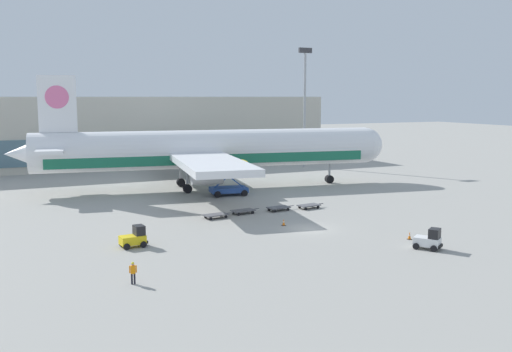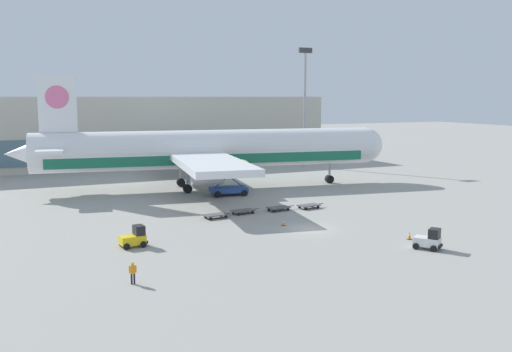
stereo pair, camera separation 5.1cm
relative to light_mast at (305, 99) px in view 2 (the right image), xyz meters
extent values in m
plane|color=#9E9B93|center=(-26.60, -48.16, -13.62)|extent=(400.00, 400.00, 0.00)
cube|color=#BCB7A8|center=(-34.83, 19.55, -6.62)|extent=(90.00, 18.00, 14.00)
cube|color=slate|center=(-34.83, 10.45, -9.77)|extent=(88.20, 0.20, 4.90)
cylinder|color=#9EA0A5|center=(0.00, 0.00, -2.34)|extent=(0.50, 0.50, 22.56)
cube|color=#333338|center=(0.00, 0.00, 9.44)|extent=(2.80, 0.50, 1.00)
cylinder|color=white|center=(-26.74, -18.21, -7.52)|extent=(52.29, 13.43, 5.80)
cube|color=#196B4C|center=(-26.74, -18.21, -8.83)|extent=(48.15, 12.70, 1.45)
sphere|color=white|center=(-1.03, -22.06, -7.52)|extent=(5.68, 5.68, 5.68)
cone|color=white|center=(-52.46, -14.36, -7.52)|extent=(7.13, 6.39, 5.51)
cube|color=white|center=(-48.34, -14.98, -0.62)|extent=(5.21, 1.20, 8.00)
cylinder|color=pink|center=(-48.34, -14.98, 0.34)|extent=(3.25, 1.02, 3.20)
cube|color=white|center=(-49.37, -14.82, -6.94)|extent=(5.48, 13.39, 0.50)
cube|color=white|center=(-29.32, -17.82, -8.25)|extent=(15.02, 48.66, 0.90)
cylinder|color=#9EA0A5|center=(-30.81, -27.79, -10.05)|extent=(4.57, 3.39, 2.80)
cylinder|color=#9EA0A5|center=(-27.82, -7.85, -10.05)|extent=(4.57, 3.39, 2.80)
cylinder|color=#9EA0A5|center=(-7.20, -21.13, -10.97)|extent=(0.36, 0.36, 4.00)
cylinder|color=black|center=(-7.20, -21.13, -12.97)|extent=(1.42, 1.08, 1.30)
cylinder|color=#9EA0A5|center=(-31.33, -20.76, -10.97)|extent=(0.36, 0.36, 4.00)
cylinder|color=black|center=(-31.33, -20.76, -12.97)|extent=(1.42, 1.08, 1.30)
cylinder|color=#9EA0A5|center=(-30.38, -14.43, -10.97)|extent=(0.36, 0.36, 4.00)
cylinder|color=black|center=(-30.38, -14.43, -12.97)|extent=(1.42, 1.08, 1.30)
cube|color=#284C99|center=(-26.53, -25.02, -12.82)|extent=(5.59, 3.74, 0.70)
cube|color=#B2B2B7|center=(-26.53, -25.02, -9.27)|extent=(5.31, 3.55, 0.30)
cube|color=yellow|center=(-26.53, -25.02, -8.72)|extent=(5.31, 3.55, 0.08)
cube|color=#284C99|center=(-26.53, -25.02, -10.87)|extent=(4.23, 0.79, 3.33)
cube|color=#284C99|center=(-26.53, -25.02, -10.87)|extent=(4.23, 0.79, 3.33)
cylinder|color=black|center=(-24.38, -23.82, -13.17)|extent=(0.94, 0.49, 0.90)
cylinder|color=black|center=(-24.82, -26.79, -13.17)|extent=(0.94, 0.49, 0.90)
cylinder|color=black|center=(-28.24, -23.25, -13.17)|extent=(0.94, 0.49, 0.90)
cylinder|color=black|center=(-28.68, -26.21, -13.17)|extent=(0.94, 0.49, 0.90)
cube|color=yellow|center=(-45.41, -47.73, -12.92)|extent=(2.43, 1.62, 0.80)
cube|color=black|center=(-44.76, -47.66, -12.07)|extent=(1.02, 1.32, 0.90)
cube|color=black|center=(-44.19, -47.61, -13.20)|extent=(0.28, 1.27, 0.24)
cylinder|color=black|center=(-44.68, -46.95, -13.32)|extent=(0.62, 0.30, 0.60)
cylinder|color=black|center=(-44.54, -48.35, -13.32)|extent=(0.62, 0.30, 0.60)
cylinder|color=black|center=(-46.28, -47.11, -13.32)|extent=(0.62, 0.30, 0.60)
cylinder|color=black|center=(-46.14, -48.50, -13.32)|extent=(0.62, 0.30, 0.60)
cube|color=silver|center=(-20.74, -59.82, -12.92)|extent=(2.45, 2.69, 0.80)
cube|color=black|center=(-20.37, -60.36, -12.07)|extent=(1.53, 1.44, 0.90)
cube|color=black|center=(-20.05, -60.83, -13.20)|extent=(1.13, 0.84, 0.24)
cylinder|color=black|center=(-19.71, -60.09, -13.32)|extent=(0.54, 0.63, 0.60)
cylinder|color=black|center=(-20.86, -60.88, -13.32)|extent=(0.54, 0.63, 0.60)
cylinder|color=black|center=(-20.62, -58.76, -13.32)|extent=(0.54, 0.63, 0.60)
cylinder|color=black|center=(-21.77, -59.55, -13.32)|extent=(0.54, 0.63, 0.60)
cube|color=#56565B|center=(-33.79, -39.00, -13.20)|extent=(2.98, 1.87, 0.12)
cube|color=#56565B|center=(-31.96, -38.75, -13.20)|extent=(0.90, 0.20, 0.08)
cylinder|color=black|center=(-32.91, -38.23, -13.44)|extent=(0.38, 0.19, 0.36)
cylinder|color=black|center=(-32.73, -39.50, -13.44)|extent=(0.38, 0.19, 0.36)
cylinder|color=black|center=(-34.85, -38.50, -13.44)|extent=(0.38, 0.19, 0.36)
cylinder|color=black|center=(-34.67, -39.76, -13.44)|extent=(0.38, 0.19, 0.36)
cube|color=#56565B|center=(-29.91, -38.02, -13.20)|extent=(2.98, 1.87, 0.12)
cube|color=#56565B|center=(-28.08, -37.76, -13.20)|extent=(0.90, 0.20, 0.08)
cylinder|color=black|center=(-29.03, -37.25, -13.44)|extent=(0.38, 0.19, 0.36)
cylinder|color=black|center=(-28.85, -38.51, -13.44)|extent=(0.38, 0.19, 0.36)
cylinder|color=black|center=(-30.97, -37.52, -13.44)|extent=(0.38, 0.19, 0.36)
cylinder|color=black|center=(-30.80, -38.78, -13.44)|extent=(0.38, 0.19, 0.36)
cube|color=#56565B|center=(-25.16, -38.12, -13.20)|extent=(2.98, 1.87, 0.12)
cube|color=#56565B|center=(-23.32, -37.87, -13.20)|extent=(0.90, 0.20, 0.08)
cylinder|color=black|center=(-24.27, -37.36, -13.44)|extent=(0.38, 0.19, 0.36)
cylinder|color=black|center=(-24.10, -38.62, -13.44)|extent=(0.38, 0.19, 0.36)
cylinder|color=black|center=(-26.21, -37.63, -13.44)|extent=(0.38, 0.19, 0.36)
cylinder|color=black|center=(-26.04, -38.89, -13.44)|extent=(0.38, 0.19, 0.36)
cube|color=#56565B|center=(-21.02, -38.44, -13.20)|extent=(2.98, 1.87, 0.12)
cube|color=#56565B|center=(-19.19, -38.19, -13.20)|extent=(0.90, 0.20, 0.08)
cylinder|color=black|center=(-20.14, -37.68, -13.44)|extent=(0.38, 0.19, 0.36)
cylinder|color=black|center=(-19.96, -38.94, -13.44)|extent=(0.38, 0.19, 0.36)
cylinder|color=black|center=(-22.08, -37.95, -13.44)|extent=(0.38, 0.19, 0.36)
cylinder|color=black|center=(-21.90, -39.21, -13.44)|extent=(0.38, 0.19, 0.36)
cylinder|color=black|center=(-47.66, -58.47, -13.21)|extent=(0.14, 0.14, 0.83)
cylinder|color=black|center=(-47.86, -58.43, -13.21)|extent=(0.14, 0.14, 0.83)
cube|color=orange|center=(-47.76, -58.45, -12.49)|extent=(0.39, 0.28, 0.62)
cylinder|color=orange|center=(-47.52, -58.49, -12.46)|extent=(0.09, 0.09, 0.56)
cylinder|color=orange|center=(-47.99, -58.41, -12.46)|extent=(0.09, 0.09, 0.56)
sphere|color=tan|center=(-47.76, -58.45, -12.07)|extent=(0.22, 0.22, 0.22)
sphere|color=yellow|center=(-47.76, -58.45, -12.00)|extent=(0.21, 0.21, 0.21)
cube|color=black|center=(-19.87, -56.32, -13.60)|extent=(0.40, 0.40, 0.04)
cone|color=orange|center=(-19.87, -56.32, -13.22)|extent=(0.32, 0.32, 0.72)
cylinder|color=white|center=(-19.87, -56.32, -13.19)|extent=(0.19, 0.19, 0.10)
cube|color=black|center=(-28.36, -45.67, -13.60)|extent=(0.40, 0.40, 0.04)
cone|color=orange|center=(-28.36, -45.67, -13.24)|extent=(0.32, 0.32, 0.69)
cylinder|color=white|center=(-28.36, -45.67, -13.21)|extent=(0.19, 0.19, 0.10)
camera|label=1|loc=(-56.65, -99.91, 0.37)|focal=40.00mm
camera|label=2|loc=(-56.60, -99.93, 0.37)|focal=40.00mm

